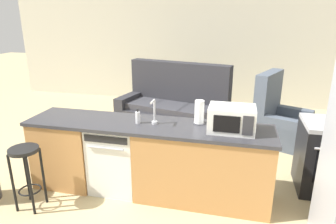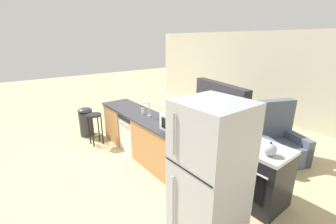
{
  "view_description": "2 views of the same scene",
  "coord_description": "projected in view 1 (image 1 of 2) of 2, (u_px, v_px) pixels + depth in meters",
  "views": [
    {
      "loc": [
        1.16,
        -3.15,
        2.12
      ],
      "look_at": [
        0.3,
        0.45,
        0.91
      ],
      "focal_mm": 32.0,
      "sensor_mm": 36.0,
      "label": 1
    },
    {
      "loc": [
        3.79,
        -2.26,
        2.36
      ],
      "look_at": [
        0.65,
        0.17,
        1.07
      ],
      "focal_mm": 24.0,
      "sensor_mm": 36.0,
      "label": 2
    }
  ],
  "objects": [
    {
      "name": "ground_plane",
      "position": [
        137.0,
        189.0,
        3.83
      ],
      "size": [
        24.0,
        24.0,
        0.0
      ],
      "primitive_type": "plane",
      "color": "tan"
    },
    {
      "name": "soap_bottle",
      "position": [
        138.0,
        117.0,
        3.51
      ],
      "size": [
        0.06,
        0.06,
        0.18
      ],
      "color": "silver",
      "rests_on": "kitchen_counter"
    },
    {
      "name": "sink_faucet",
      "position": [
        154.0,
        113.0,
        3.46
      ],
      "size": [
        0.07,
        0.18,
        0.3
      ],
      "color": "silver",
      "rests_on": "kitchen_counter"
    },
    {
      "name": "kitchen_counter",
      "position": [
        155.0,
        161.0,
        3.64
      ],
      "size": [
        2.94,
        0.66,
        0.9
      ],
      "color": "#B77F47",
      "rests_on": "ground_plane"
    },
    {
      "name": "wall_back",
      "position": [
        204.0,
        50.0,
        7.24
      ],
      "size": [
        10.0,
        0.06,
        2.6
      ],
      "color": "beige",
      "rests_on": "ground_plane"
    },
    {
      "name": "stove_range",
      "position": [
        332.0,
        157.0,
        3.67
      ],
      "size": [
        0.76,
        0.68,
        0.9
      ],
      "color": "black",
      "rests_on": "ground_plane"
    },
    {
      "name": "couch",
      "position": [
        174.0,
        110.0,
        5.7
      ],
      "size": [
        2.15,
        1.34,
        1.27
      ],
      "color": "#2D2D33",
      "rests_on": "ground_plane"
    },
    {
      "name": "dishwasher",
      "position": [
        117.0,
        157.0,
        3.75
      ],
      "size": [
        0.58,
        0.61,
        0.84
      ],
      "color": "white",
      "rests_on": "ground_plane"
    },
    {
      "name": "bar_stool",
      "position": [
        26.0,
        165.0,
        3.31
      ],
      "size": [
        0.32,
        0.32,
        0.74
      ],
      "color": "black",
      "rests_on": "ground_plane"
    },
    {
      "name": "microwave",
      "position": [
        232.0,
        119.0,
        3.26
      ],
      "size": [
        0.5,
        0.37,
        0.28
      ],
      "color": "white",
      "rests_on": "kitchen_counter"
    },
    {
      "name": "armchair",
      "position": [
        277.0,
        122.0,
        5.18
      ],
      "size": [
        1.07,
        1.1,
        1.2
      ],
      "color": "#515B6B",
      "rests_on": "ground_plane"
    },
    {
      "name": "paper_towel_roll",
      "position": [
        199.0,
        112.0,
        3.48
      ],
      "size": [
        0.14,
        0.14,
        0.28
      ],
      "color": "#4C4C51",
      "rests_on": "kitchen_counter"
    }
  ]
}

